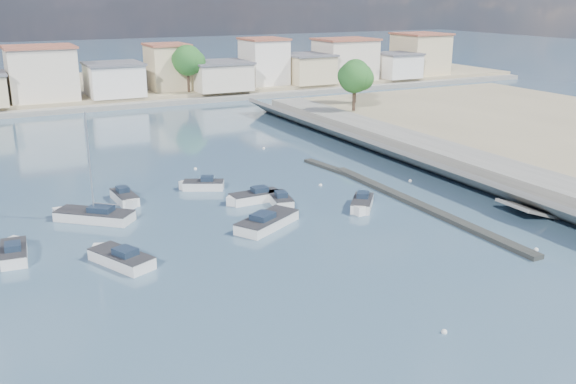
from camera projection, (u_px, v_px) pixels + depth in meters
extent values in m
plane|color=#344C68|center=(216.00, 145.00, 77.18)|extent=(400.00, 400.00, 0.00)
cube|color=slate|center=(496.00, 172.00, 61.92)|extent=(5.00, 90.00, 1.80)
cube|color=slate|center=(461.00, 178.00, 60.03)|extent=(4.17, 90.00, 2.86)
cube|color=slate|center=(534.00, 211.00, 52.45)|extent=(5.31, 3.50, 1.94)
cube|color=black|center=(419.00, 205.00, 54.60)|extent=(1.00, 26.00, 0.35)
cube|color=black|center=(330.00, 168.00, 66.32)|extent=(2.00, 8.05, 0.30)
cube|color=gray|center=(118.00, 86.00, 121.28)|extent=(160.00, 40.00, 1.40)
cube|color=slate|center=(148.00, 104.00, 103.48)|extent=(160.00, 2.50, 0.80)
cube|color=beige|center=(41.00, 74.00, 100.63)|extent=(10.00, 9.00, 8.00)
cube|color=#99513D|center=(38.00, 47.00, 99.40)|extent=(10.60, 9.54, 0.35)
cube|color=white|center=(114.00, 80.00, 104.98)|extent=(8.50, 8.50, 5.00)
cube|color=#595960|center=(113.00, 64.00, 104.19)|extent=(9.01, 9.01, 0.35)
cube|color=beige|center=(168.00, 68.00, 111.49)|extent=(6.50, 7.50, 7.50)
cube|color=#99513D|center=(166.00, 45.00, 110.33)|extent=(6.89, 7.95, 0.35)
cube|color=beige|center=(219.00, 76.00, 111.99)|extent=(9.50, 9.00, 4.50)
cube|color=#595960|center=(219.00, 62.00, 111.27)|extent=(10.07, 9.54, 0.35)
cube|color=white|center=(264.00, 62.00, 118.35)|extent=(7.00, 8.00, 8.00)
cube|color=#99513D|center=(264.00, 39.00, 117.12)|extent=(7.42, 8.48, 0.35)
cube|color=beige|center=(307.00, 69.00, 120.55)|extent=(8.00, 9.00, 5.00)
cube|color=#595960|center=(307.00, 55.00, 119.76)|extent=(8.48, 9.54, 0.35)
cube|color=beige|center=(345.00, 60.00, 124.93)|extent=(10.50, 8.50, 7.50)
cube|color=#99513D|center=(346.00, 39.00, 123.77)|extent=(11.13, 9.01, 0.35)
cube|color=white|center=(397.00, 66.00, 128.43)|extent=(7.50, 7.50, 4.50)
cube|color=#595960|center=(398.00, 54.00, 127.71)|extent=(7.95, 7.95, 0.35)
cube|color=beige|center=(420.00, 54.00, 133.93)|extent=(9.00, 9.50, 8.00)
cube|color=#99513D|center=(421.00, 34.00, 132.70)|extent=(9.54, 10.07, 0.35)
cylinder|color=#38281E|center=(62.00, 88.00, 103.52)|extent=(0.44, 0.44, 2.93)
sphere|color=#164317|center=(60.00, 70.00, 102.67)|extent=(4.16, 4.16, 4.16)
sphere|color=#164317|center=(66.00, 71.00, 102.62)|extent=(3.12, 3.12, 3.12)
sphere|color=#164317|center=(56.00, 69.00, 102.68)|extent=(2.86, 2.86, 2.86)
cylinder|color=#38281E|center=(188.00, 82.00, 108.67)|extent=(0.44, 0.44, 3.60)
sphere|color=#164317|center=(187.00, 60.00, 107.62)|extent=(5.12, 5.12, 5.12)
sphere|color=#164317|center=(194.00, 62.00, 107.56)|extent=(3.84, 3.84, 3.84)
sphere|color=#164317|center=(182.00, 59.00, 107.64)|extent=(3.52, 3.52, 3.52)
cylinder|color=#38281E|center=(266.00, 76.00, 118.21)|extent=(0.44, 0.44, 3.15)
sphere|color=#164317|center=(266.00, 59.00, 117.30)|extent=(4.48, 4.48, 4.48)
sphere|color=#164317|center=(272.00, 60.00, 117.25)|extent=(3.36, 3.36, 3.36)
sphere|color=#164317|center=(262.00, 58.00, 117.31)|extent=(3.08, 3.08, 3.08)
cylinder|color=#38281E|center=(343.00, 73.00, 124.35)|extent=(0.44, 0.44, 2.70)
sphere|color=#164317|center=(344.00, 59.00, 123.56)|extent=(3.84, 3.84, 3.84)
sphere|color=#164317|center=(348.00, 60.00, 123.52)|extent=(2.88, 2.88, 2.88)
sphere|color=#164317|center=(340.00, 58.00, 123.58)|extent=(2.64, 2.64, 2.64)
cylinder|color=#38281E|center=(354.00, 99.00, 89.11)|extent=(0.44, 0.44, 3.15)
sphere|color=#164317|center=(355.00, 77.00, 88.20)|extent=(4.48, 4.48, 4.48)
sphere|color=#164317|center=(362.00, 78.00, 88.14)|extent=(3.36, 3.36, 3.36)
sphere|color=#164317|center=(349.00, 76.00, 88.21)|extent=(3.08, 3.08, 3.08)
cylinder|color=#38281E|center=(355.00, 93.00, 95.99)|extent=(0.44, 0.44, 2.93)
sphere|color=#164317|center=(355.00, 73.00, 95.14)|extent=(4.16, 4.16, 4.16)
sphere|color=#164317|center=(362.00, 75.00, 95.09)|extent=(3.12, 3.12, 3.12)
sphere|color=#164317|center=(350.00, 72.00, 95.15)|extent=(2.86, 2.86, 2.86)
cube|color=silver|center=(122.00, 260.00, 42.88)|extent=(3.77, 5.22, 1.00)
cube|color=silver|center=(102.00, 253.00, 44.12)|extent=(1.73, 1.73, 1.00)
cube|color=#262628|center=(121.00, 253.00, 42.73)|extent=(3.80, 5.24, 0.08)
cube|color=#192738|center=(125.00, 252.00, 42.37)|extent=(1.68, 1.82, 0.48)
cube|color=silver|center=(280.00, 201.00, 55.11)|extent=(2.17, 3.91, 1.00)
cube|color=silver|center=(275.00, 196.00, 56.56)|extent=(1.47, 1.47, 1.00)
cube|color=#262628|center=(280.00, 196.00, 54.96)|extent=(2.20, 3.91, 0.08)
cube|color=#192738|center=(281.00, 194.00, 54.55)|extent=(1.12, 1.26, 0.48)
cube|color=silver|center=(255.00, 198.00, 55.95)|extent=(4.45, 1.79, 1.00)
cube|color=silver|center=(235.00, 201.00, 55.09)|extent=(1.67, 1.67, 1.00)
cube|color=#262628|center=(255.00, 193.00, 55.81)|extent=(4.45, 1.82, 0.08)
cube|color=#192738|center=(260.00, 189.00, 55.94)|extent=(1.35, 1.07, 0.48)
cube|color=silver|center=(362.00, 205.00, 54.26)|extent=(3.63, 3.96, 1.00)
cube|color=silver|center=(360.00, 211.00, 52.73)|extent=(1.21, 1.21, 1.00)
cube|color=#262628|center=(362.00, 199.00, 54.11)|extent=(3.66, 3.98, 0.08)
cube|color=#192738|center=(363.00, 195.00, 54.40)|extent=(1.48, 1.50, 0.48)
cube|color=silver|center=(14.00, 255.00, 43.82)|extent=(2.01, 4.31, 1.00)
cube|color=silver|center=(14.00, 245.00, 45.41)|extent=(1.65, 1.65, 1.00)
cube|color=#262628|center=(13.00, 248.00, 43.67)|extent=(2.04, 4.31, 0.08)
cube|color=#192738|center=(13.00, 247.00, 43.23)|extent=(1.13, 1.34, 0.48)
cube|color=silver|center=(204.00, 186.00, 59.42)|extent=(3.95, 2.96, 1.00)
cube|color=silver|center=(187.00, 186.00, 59.41)|extent=(1.32, 1.32, 1.00)
cube|color=#262628|center=(203.00, 181.00, 59.28)|extent=(3.96, 2.99, 0.08)
cube|color=#192738|center=(207.00, 179.00, 59.21)|extent=(1.40, 1.31, 0.48)
cube|color=silver|center=(125.00, 199.00, 55.85)|extent=(1.73, 4.01, 1.00)
cube|color=silver|center=(131.00, 204.00, 54.46)|extent=(1.48, 1.48, 1.00)
cube|color=#262628|center=(124.00, 193.00, 55.70)|extent=(1.76, 4.01, 0.08)
cube|color=#192738|center=(123.00, 189.00, 55.95)|extent=(0.99, 1.23, 0.48)
cube|color=silver|center=(267.00, 223.00, 49.84)|extent=(6.06, 4.79, 1.00)
cube|color=silver|center=(284.00, 215.00, 51.80)|extent=(1.94, 1.94, 1.00)
cube|color=#262628|center=(267.00, 217.00, 49.69)|extent=(6.08, 4.82, 0.08)
cube|color=#192738|center=(263.00, 216.00, 49.16)|extent=(2.18, 2.06, 0.48)
cube|color=silver|center=(95.00, 217.00, 51.18)|extent=(6.07, 5.60, 1.00)
cube|color=silver|center=(64.00, 215.00, 51.79)|extent=(1.57, 1.57, 1.00)
cube|color=#262628|center=(94.00, 211.00, 51.03)|extent=(6.09, 5.63, 0.08)
cube|color=#192738|center=(101.00, 209.00, 50.82)|extent=(2.25, 2.18, 0.48)
cylinder|color=silver|center=(89.00, 163.00, 49.85)|extent=(0.12, 0.12, 8.00)
cylinder|color=silver|center=(107.00, 204.00, 50.56)|extent=(1.88, 1.62, 0.08)
sphere|color=white|center=(536.00, 250.00, 45.30)|extent=(0.33, 0.33, 0.33)
sphere|color=white|center=(410.00, 181.00, 62.07)|extent=(0.33, 0.33, 0.33)
sphere|color=white|center=(444.00, 332.00, 34.25)|extent=(0.33, 0.33, 0.33)
sphere|color=white|center=(320.00, 185.00, 60.64)|extent=(0.33, 0.33, 0.33)
sphere|color=white|center=(195.00, 169.00, 66.30)|extent=(0.33, 0.33, 0.33)
sphere|color=white|center=(264.00, 148.00, 75.11)|extent=(0.33, 0.33, 0.33)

